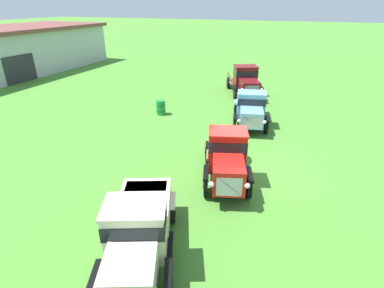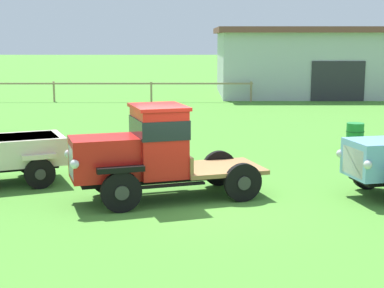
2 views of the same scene
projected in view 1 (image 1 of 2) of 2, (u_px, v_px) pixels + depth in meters
The scene contains 7 objects.
ground_plane at pixel (240, 174), 12.79m from camera, with size 240.00×240.00×0.00m, color #47842D.
farm_shed at pixel (11, 50), 30.48m from camera, with size 20.26×9.45×4.43m.
vintage_truck_second_in_line at pixel (139, 229), 8.16m from camera, with size 4.76×3.23×2.10m.
vintage_truck_midrow_center at pixel (227, 158), 11.63m from camera, with size 4.83×2.87×2.24m.
vintage_truck_far_side at pixel (251, 107), 17.64m from camera, with size 4.79×2.74×2.05m.
vintage_truck_back_of_row at pixel (246, 81), 23.03m from camera, with size 5.56×3.72×2.27m.
oil_drum_beside_row at pixel (161, 107), 19.44m from camera, with size 0.61×0.61×0.94m.
Camera 1 is at (-11.00, -2.07, 6.66)m, focal length 28.00 mm.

